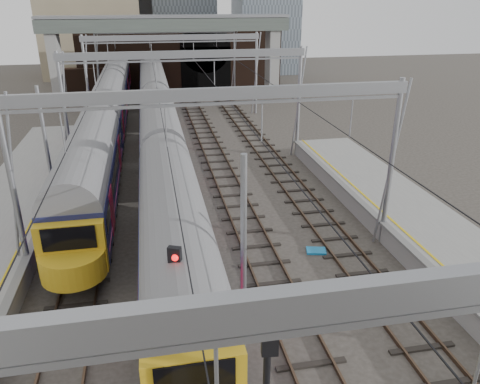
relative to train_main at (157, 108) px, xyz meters
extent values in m
cube|color=#4C3828|center=(-4.72, -14.22, -2.33)|extent=(0.08, 80.00, 0.16)
cube|color=#4C3828|center=(-3.28, -14.22, -2.33)|extent=(0.08, 80.00, 0.16)
cube|color=black|center=(-4.00, -14.22, -2.41)|extent=(2.40, 80.00, 0.14)
cube|color=#4C3828|center=(-0.72, -14.22, -2.33)|extent=(0.08, 80.00, 0.16)
cube|color=#4C3828|center=(0.72, -14.22, -2.33)|extent=(0.08, 80.00, 0.16)
cube|color=black|center=(0.00, -14.22, -2.41)|extent=(2.40, 80.00, 0.14)
cube|color=#4C3828|center=(3.28, -14.22, -2.33)|extent=(0.08, 80.00, 0.16)
cube|color=#4C3828|center=(4.72, -14.22, -2.33)|extent=(0.08, 80.00, 0.16)
cube|color=black|center=(4.00, -14.22, -2.41)|extent=(2.40, 80.00, 0.14)
cube|color=#4C3828|center=(7.28, -14.22, -2.33)|extent=(0.08, 80.00, 0.16)
cube|color=#4C3828|center=(8.72, -14.22, -2.33)|extent=(0.08, 80.00, 0.16)
cube|color=black|center=(8.00, -14.22, -2.41)|extent=(2.40, 80.00, 0.14)
cube|color=gray|center=(2.00, -35.22, 5.18)|extent=(16.80, 0.28, 0.50)
cylinder|color=gray|center=(-6.20, -21.22, 1.58)|extent=(0.24, 0.24, 8.00)
cylinder|color=gray|center=(10.20, -21.22, 1.58)|extent=(0.24, 0.24, 8.00)
cube|color=gray|center=(2.00, -21.22, 5.18)|extent=(16.80, 0.28, 0.50)
cylinder|color=gray|center=(-6.20, -7.22, 1.58)|extent=(0.24, 0.24, 8.00)
cylinder|color=gray|center=(10.20, -7.22, 1.58)|extent=(0.24, 0.24, 8.00)
cube|color=gray|center=(2.00, -7.22, 5.18)|extent=(16.80, 0.28, 0.50)
cylinder|color=gray|center=(-6.20, 6.78, 1.58)|extent=(0.24, 0.24, 8.00)
cylinder|color=gray|center=(10.20, 6.78, 1.58)|extent=(0.24, 0.24, 8.00)
cube|color=gray|center=(2.00, 6.78, 5.18)|extent=(16.80, 0.28, 0.50)
cylinder|color=gray|center=(-6.20, 18.78, 1.58)|extent=(0.24, 0.24, 8.00)
cylinder|color=gray|center=(10.20, 18.78, 1.58)|extent=(0.24, 0.24, 8.00)
cube|color=gray|center=(2.00, 18.78, 5.18)|extent=(16.80, 0.28, 0.50)
cube|color=black|center=(-4.00, -14.22, 3.08)|extent=(0.03, 80.00, 0.03)
cube|color=black|center=(0.00, -14.22, 3.08)|extent=(0.03, 80.00, 0.03)
cube|color=black|center=(4.00, -14.22, 3.08)|extent=(0.03, 80.00, 0.03)
cube|color=black|center=(8.00, -14.22, 3.08)|extent=(0.03, 80.00, 0.03)
cube|color=#2F1D15|center=(4.00, 22.78, 2.08)|extent=(26.00, 2.00, 9.00)
cube|color=black|center=(7.00, 21.76, 0.18)|extent=(6.50, 0.10, 5.20)
cylinder|color=black|center=(7.00, 21.76, 2.78)|extent=(6.50, 0.10, 6.50)
cube|color=#2F1D15|center=(-8.00, 21.78, -0.92)|extent=(6.00, 1.50, 3.00)
cube|color=gray|center=(-10.50, 16.78, 1.68)|extent=(1.20, 2.50, 8.20)
cube|color=gray|center=(14.50, 16.78, 1.68)|extent=(1.20, 2.50, 8.20)
cube|color=#535D56|center=(2.00, 16.78, 5.78)|extent=(28.00, 3.00, 1.40)
cube|color=gray|center=(2.00, 16.78, 6.68)|extent=(28.00, 3.00, 0.30)
cube|color=gray|center=(0.00, 50.78, 6.58)|extent=(18.00, 14.00, 18.00)
cube|color=black|center=(0.00, 0.08, -2.07)|extent=(2.09, 61.86, 0.70)
cube|color=#121541|center=(0.00, 0.08, -0.24)|extent=(2.65, 61.86, 2.37)
cylinder|color=slate|center=(0.00, 0.08, 0.95)|extent=(2.60, 61.36, 2.60)
cube|color=black|center=(0.00, 0.08, 0.14)|extent=(2.67, 60.66, 0.71)
cube|color=#CB3F88|center=(0.00, 0.08, -0.90)|extent=(2.67, 60.86, 0.11)
cube|color=black|center=(0.00, -31.17, 0.23)|extent=(1.99, 0.08, 0.95)
cube|color=black|center=(-4.00, 0.48, -2.07)|extent=(2.10, 46.67, 0.70)
cube|color=#121541|center=(-4.00, 0.48, -0.23)|extent=(2.68, 46.67, 2.39)
cylinder|color=slate|center=(-4.00, 0.48, 0.97)|extent=(2.62, 46.17, 2.62)
cube|color=black|center=(-4.00, 0.48, 0.15)|extent=(2.70, 45.47, 0.72)
cube|color=#CB3F88|center=(-4.00, 0.48, -0.90)|extent=(2.70, 45.67, 0.11)
cube|color=gold|center=(-4.00, -23.01, -0.33)|extent=(2.62, 0.60, 2.19)
cube|color=black|center=(-4.00, -23.18, 0.25)|extent=(2.01, 0.08, 0.96)
cylinder|color=black|center=(-0.23, -28.70, 0.03)|extent=(0.16, 0.16, 4.91)
cube|color=black|center=(-0.23, -28.88, 2.18)|extent=(0.40, 0.31, 0.92)
sphere|color=red|center=(-0.23, -29.00, 2.38)|extent=(0.18, 0.18, 0.18)
cube|color=black|center=(1.53, -32.32, 2.20)|extent=(0.38, 0.22, 0.92)
sphere|color=red|center=(1.53, -32.44, 2.41)|extent=(0.18, 0.18, 0.18)
cube|color=silver|center=(-5.80, -26.77, -1.86)|extent=(0.71, 0.66, 1.13)
cube|color=#1878B5|center=(4.75, -24.81, -2.37)|extent=(0.92, 0.70, 0.10)
cube|color=#1878B5|center=(6.68, -21.59, -2.37)|extent=(1.03, 0.84, 0.11)
camera|label=1|loc=(-0.61, -39.92, 8.82)|focal=35.00mm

